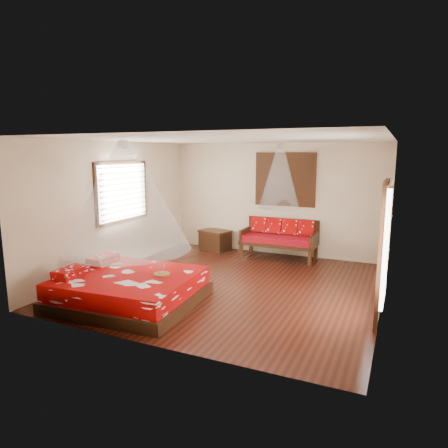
{
  "coord_description": "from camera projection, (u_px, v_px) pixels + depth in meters",
  "views": [
    {
      "loc": [
        2.96,
        -6.89,
        2.55
      ],
      "look_at": [
        -0.27,
        0.24,
        1.15
      ],
      "focal_mm": 32.0,
      "sensor_mm": 36.0,
      "label": 1
    }
  ],
  "objects": [
    {
      "name": "room",
      "position": [
        232.0,
        214.0,
        7.58
      ],
      "size": [
        5.54,
        5.54,
        2.84
      ],
      "color": "black",
      "rests_on": "ground"
    },
    {
      "name": "bed",
      "position": [
        129.0,
        288.0,
        6.85
      ],
      "size": [
        2.39,
        2.19,
        0.65
      ],
      "rotation": [
        0.0,
        0.0,
        0.07
      ],
      "color": "black",
      "rests_on": "floor"
    },
    {
      "name": "daybed",
      "position": [
        280.0,
        237.0,
        9.77
      ],
      "size": [
        1.81,
        0.81,
        0.95
      ],
      "color": "black",
      "rests_on": "floor"
    },
    {
      "name": "storage_chest",
      "position": [
        215.0,
        240.0,
        10.6
      ],
      "size": [
        0.89,
        0.74,
        0.53
      ],
      "rotation": [
        0.0,
        0.0,
        -0.26
      ],
      "color": "black",
      "rests_on": "floor"
    },
    {
      "name": "shutter_panel",
      "position": [
        285.0,
        180.0,
        9.83
      ],
      "size": [
        1.52,
        0.06,
        1.32
      ],
      "color": "black",
      "rests_on": "wall_back"
    },
    {
      "name": "window_left",
      "position": [
        123.0,
        192.0,
        8.81
      ],
      "size": [
        0.1,
        1.74,
        1.34
      ],
      "color": "black",
      "rests_on": "wall_left"
    },
    {
      "name": "glazed_door",
      "position": [
        381.0,
        253.0,
        6.0
      ],
      "size": [
        0.08,
        1.02,
        2.16
      ],
      "color": "black",
      "rests_on": "floor"
    },
    {
      "name": "wine_tray",
      "position": [
        162.0,
        272.0,
        6.77
      ],
      "size": [
        0.28,
        0.28,
        0.22
      ],
      "rotation": [
        0.0,
        0.0,
        0.18
      ],
      "color": "brown",
      "rests_on": "bed"
    },
    {
      "name": "mosquito_net_main",
      "position": [
        126.0,
        196.0,
        6.56
      ],
      "size": [
        2.13,
        2.13,
        1.8
      ],
      "primitive_type": "cone",
      "color": "white",
      "rests_on": "ceiling"
    },
    {
      "name": "mosquito_net_daybed",
      "position": [
        280.0,
        176.0,
        9.39
      ],
      "size": [
        0.97,
        0.97,
        1.5
      ],
      "primitive_type": "cone",
      "color": "white",
      "rests_on": "ceiling"
    }
  ]
}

